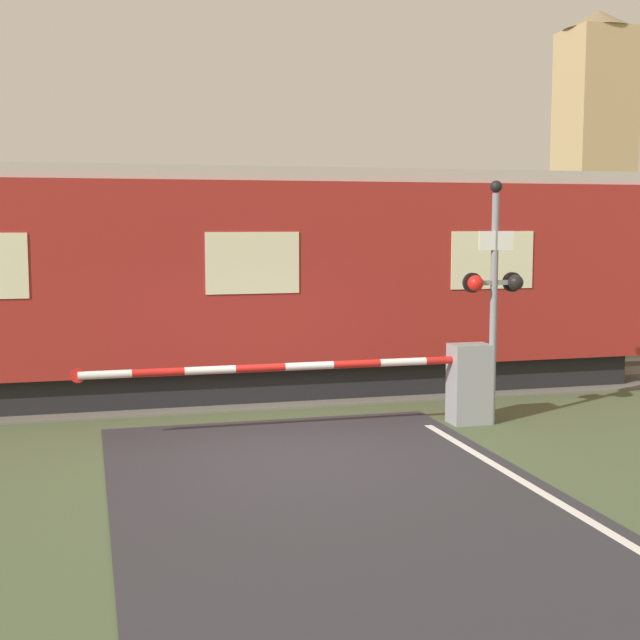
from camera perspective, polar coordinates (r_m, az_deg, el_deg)
The scene contains 6 objects.
ground_plane at distance 12.08m, azimuth -1.45°, elevation -8.52°, with size 80.00×80.00×0.00m, color #475638.
track_bed at distance 16.28m, azimuth -5.04°, elevation -4.56°, with size 36.00×3.20×0.13m.
train at distance 16.02m, azimuth -5.21°, elevation 2.55°, with size 15.57×2.75×4.00m.
crossing_barrier at distance 13.67m, azimuth 7.55°, elevation -3.87°, with size 6.20×0.44×1.23m.
signal_post at distance 13.67m, azimuth 11.09°, elevation 2.05°, with size 0.96×0.26×3.70m.
distant_building at distance 40.02m, azimuth 17.10°, elevation 10.22°, with size 2.88×2.88×11.84m.
Camera 1 is at (-2.68, -11.36, 3.10)m, focal length 50.00 mm.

